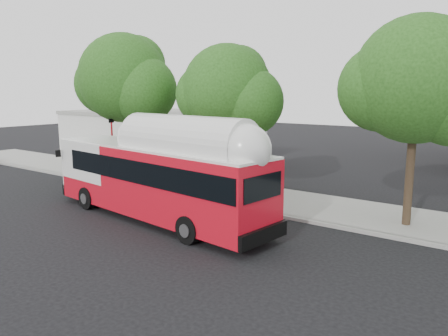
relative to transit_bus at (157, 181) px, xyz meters
name	(u,v)px	position (x,y,z in m)	size (l,w,h in m)	color
ground	(168,223)	(0.78, -0.12, -1.88)	(120.00, 120.00, 0.00)	black
sidewalk	(246,195)	(0.78, 6.38, -1.80)	(60.00, 5.00, 0.15)	gray
curb_strip	(219,204)	(0.78, 3.78, -1.80)	(60.00, 0.30, 0.15)	gray
red_curb_segment	(177,196)	(-2.22, 3.78, -1.80)	(10.00, 0.32, 0.16)	#A01211
street_tree_left	(129,82)	(-7.75, 5.43, 4.73)	(6.67, 5.80, 9.74)	#2D2116
street_tree_mid	(234,93)	(0.19, 5.93, 4.03)	(5.75, 5.00, 8.62)	#2D2116
street_tree_right	(428,85)	(10.22, 5.73, 4.38)	(6.21, 5.40, 9.18)	#2D2116
low_commercial_bldg	(161,135)	(-13.22, 13.88, 0.27)	(16.20, 10.20, 4.25)	silver
transit_bus	(157,181)	(0.00, 0.00, 0.00)	(13.77, 4.20, 4.01)	red
signal_pole	(113,151)	(-8.04, 4.09, 0.31)	(0.12, 0.40, 4.26)	red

